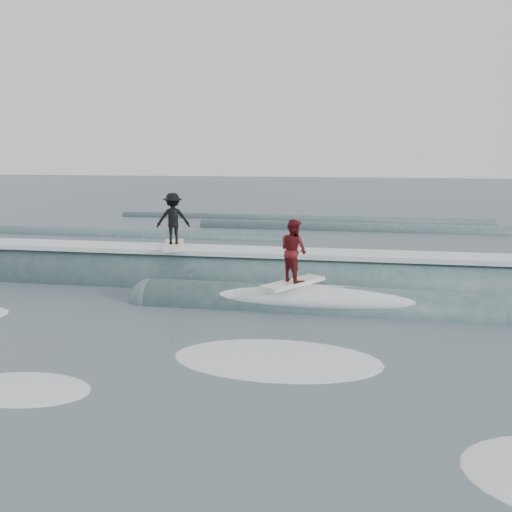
# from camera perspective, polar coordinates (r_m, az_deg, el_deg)

# --- Properties ---
(ground) EXTENTS (160.00, 160.00, 0.00)m
(ground) POSITION_cam_1_polar(r_m,az_deg,el_deg) (12.45, -3.48, -8.31)
(ground) COLOR #3A4D55
(ground) RESTS_ON ground
(breaking_wave) EXTENTS (21.10, 3.82, 2.09)m
(breaking_wave) POSITION_cam_1_polar(r_m,az_deg,el_deg) (16.71, 1.56, -3.25)
(breaking_wave) COLOR #335256
(breaking_wave) RESTS_ON ground
(surfer_black) EXTENTS (1.13, 2.07, 1.65)m
(surfer_black) POSITION_cam_1_polar(r_m,az_deg,el_deg) (17.54, -8.28, 3.44)
(surfer_black) COLOR silver
(surfer_black) RESTS_ON ground
(surfer_red) EXTENTS (1.56, 1.97, 1.71)m
(surfer_red) POSITION_cam_1_polar(r_m,az_deg,el_deg) (14.60, 3.76, 0.15)
(surfer_red) COLOR white
(surfer_red) RESTS_ON ground
(whitewater) EXTENTS (14.44, 6.64, 0.10)m
(whitewater) POSITION_cam_1_polar(r_m,az_deg,el_deg) (10.21, -1.94, -12.62)
(whitewater) COLOR white
(whitewater) RESTS_ON ground
(far_swells) EXTENTS (39.07, 8.65, 0.80)m
(far_swells) POSITION_cam_1_polar(r_m,az_deg,el_deg) (29.71, 1.62, 2.68)
(far_swells) COLOR #335256
(far_swells) RESTS_ON ground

